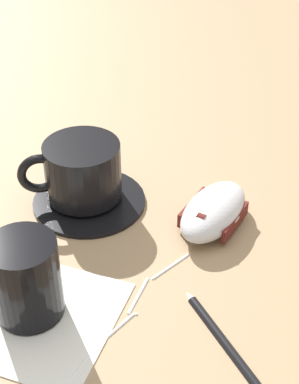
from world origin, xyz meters
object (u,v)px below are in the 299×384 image
Objects in this scene: computer_mouse at (213,211)px; pen at (232,349)px; saucer at (89,200)px; coffee_cup at (81,170)px; drinking_glass at (26,279)px.

computer_mouse is 0.17m from pen.
computer_mouse is at bearing -175.24° from pen.
saucer is 1.14× the size of coffee_cup.
coffee_cup reaches higher than pen.
coffee_cup is 0.92× the size of computer_mouse.
drinking_glass is at bearing -6.73° from coffee_cup.
coffee_cup is 0.15m from computer_mouse.
drinking_glass reaches higher than coffee_cup.
computer_mouse is (0.03, 0.15, -0.02)m from coffee_cup.
drinking_glass reaches higher than computer_mouse.
drinking_glass is 0.19m from pen.
pen is (0.17, 0.01, -0.01)m from computer_mouse.
drinking_glass reaches higher than pen.
pen is at bearing 38.47° from coffee_cup.
coffee_cup is (-0.00, -0.01, 0.04)m from saucer.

